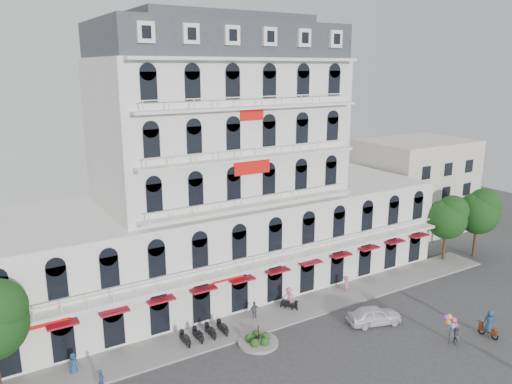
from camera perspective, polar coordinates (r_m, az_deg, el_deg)
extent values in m
plane|color=#38383A|center=(38.59, 9.27, -19.48)|extent=(120.00, 120.00, 0.00)
cube|color=gray|center=(44.71, 1.55, -14.14)|extent=(53.00, 4.00, 0.16)
cube|color=silver|center=(50.06, -4.05, -5.45)|extent=(45.00, 14.00, 9.00)
cube|color=silver|center=(47.52, -4.28, 7.14)|extent=(22.00, 12.00, 13.00)
cube|color=#2D3035|center=(47.23, -4.46, 16.82)|extent=(21.56, 11.76, 3.00)
cube|color=#2D3035|center=(47.36, -4.51, 19.12)|extent=(15.84, 8.64, 0.80)
cube|color=maroon|center=(44.35, 0.51, -9.46)|extent=(40.50, 1.00, 0.15)
cube|color=red|center=(42.63, -0.44, 2.97)|extent=(3.50, 0.10, 1.40)
cube|color=beige|center=(69.43, 17.65, 0.77)|extent=(14.00, 10.00, 12.00)
cylinder|color=gray|center=(41.09, 0.25, -16.82)|extent=(3.20, 3.20, 0.24)
cylinder|color=black|center=(40.69, 0.26, -15.87)|extent=(0.08, 0.08, 1.40)
sphere|color=#214517|center=(41.24, 1.12, -16.16)|extent=(0.70, 0.70, 0.70)
sphere|color=#214517|center=(41.51, 0.02, -15.94)|extent=(0.70, 0.70, 0.70)
sphere|color=#214517|center=(40.98, -0.76, -16.37)|extent=(0.70, 0.70, 0.70)
sphere|color=#214517|center=(40.37, -0.16, -16.88)|extent=(0.70, 0.70, 0.70)
sphere|color=#214517|center=(40.52, 1.02, -16.75)|extent=(0.70, 0.70, 0.70)
cylinder|color=#382314|center=(60.06, 20.71, -5.80)|extent=(0.36, 0.36, 3.43)
sphere|color=#153410|center=(59.12, 20.98, -2.95)|extent=(4.37, 4.37, 4.37)
sphere|color=#153410|center=(59.07, 21.59, -2.00)|extent=(3.43, 3.43, 3.43)
sphere|color=#153410|center=(58.82, 20.56, -2.37)|extent=(3.12, 3.12, 3.12)
cylinder|color=#382314|center=(62.58, 23.72, -5.19)|extent=(0.36, 0.36, 3.65)
sphere|color=#153410|center=(61.63, 24.02, -2.27)|extent=(4.65, 4.65, 4.65)
sphere|color=#153410|center=(61.60, 24.62, -1.30)|extent=(3.65, 3.65, 3.65)
sphere|color=#153410|center=(61.30, 23.64, -1.67)|extent=(3.32, 3.32, 3.32)
imported|color=silver|center=(44.69, 13.37, -13.53)|extent=(4.95, 3.11, 1.57)
cube|color=brown|center=(45.81, 25.03, -14.17)|extent=(0.53, 1.53, 0.35)
torus|color=black|center=(46.14, 24.37, -14.26)|extent=(0.19, 0.61, 0.60)
torus|color=black|center=(45.74, 25.62, -14.66)|extent=(0.19, 0.61, 0.60)
imported|color=navy|center=(45.44, 25.14, -13.23)|extent=(0.70, 0.98, 1.87)
cube|color=black|center=(45.88, 3.78, -12.72)|extent=(1.17, 1.42, 0.35)
torus|color=black|center=(45.85, 4.44, -13.13)|extent=(0.45, 0.56, 0.60)
torus|color=black|center=(46.16, 3.11, -12.91)|extent=(0.45, 0.56, 0.60)
imported|color=#C96A92|center=(45.54, 3.79, -11.85)|extent=(1.19, 1.30, 1.75)
imported|color=navy|center=(39.58, -20.13, -17.92)|extent=(0.94, 0.84, 1.61)
imported|color=#56565D|center=(44.15, -0.18, -13.40)|extent=(0.99, 0.42, 1.68)
imported|color=#C96A81|center=(49.77, 10.24, -10.32)|extent=(1.10, 0.65, 1.68)
imported|color=navy|center=(37.17, -17.24, -19.91)|extent=(0.61, 0.71, 1.65)
imported|color=slate|center=(43.57, 21.89, -14.96)|extent=(0.66, 0.82, 1.62)
cylinder|color=black|center=(43.34, 21.26, -14.77)|extent=(0.04, 0.04, 2.00)
sphere|color=#E54C99|center=(43.14, 21.68, -13.45)|extent=(0.44, 0.44, 0.44)
sphere|color=yellow|center=(43.07, 21.23, -13.14)|extent=(0.44, 0.44, 0.44)
sphere|color=#994CD8|center=(42.81, 20.94, -13.26)|extent=(0.44, 0.44, 0.44)
sphere|color=orange|center=(42.61, 21.10, -13.70)|extent=(0.44, 0.44, 0.44)
sphere|color=#4CB2E5|center=(42.69, 21.55, -14.03)|extent=(0.44, 0.44, 0.44)
sphere|color=#D8334C|center=(42.97, 21.83, -13.94)|extent=(0.44, 0.44, 0.44)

